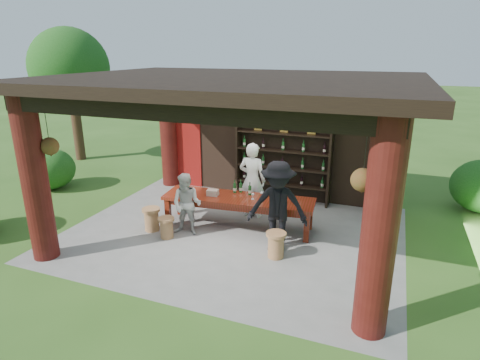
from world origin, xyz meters
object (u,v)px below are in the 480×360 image
(tasting_table, at_px, (238,202))
(napkin_basket, at_px, (213,193))
(wine_shelf, at_px, (283,160))
(guest_man, at_px, (278,207))
(host, at_px, (252,180))
(stool_near_right, at_px, (276,244))
(stool_near_left, at_px, (167,227))
(stool_far_left, at_px, (152,219))
(guest_woman, at_px, (187,204))

(tasting_table, relative_size, napkin_basket, 13.81)
(wine_shelf, distance_m, guest_man, 2.96)
(guest_man, bearing_deg, wine_shelf, 95.59)
(tasting_table, bearing_deg, host, 85.16)
(tasting_table, relative_size, host, 1.91)
(tasting_table, height_order, stool_near_right, tasting_table)
(stool_near_left, height_order, stool_near_right, stool_near_right)
(stool_near_left, bearing_deg, stool_near_right, 0.58)
(stool_near_right, bearing_deg, guest_man, 103.81)
(stool_near_left, height_order, stool_far_left, stool_far_left)
(tasting_table, xyz_separation_m, guest_man, (1.15, -0.74, 0.33))
(tasting_table, bearing_deg, stool_near_left, -139.39)
(host, bearing_deg, tasting_table, 87.82)
(wine_shelf, relative_size, guest_man, 1.37)
(tasting_table, bearing_deg, stool_far_left, -153.82)
(stool_near_left, distance_m, napkin_basket, 1.34)
(wine_shelf, relative_size, host, 1.39)
(stool_near_left, xyz_separation_m, host, (1.35, 1.88, 0.69))
(wine_shelf, height_order, tasting_table, wine_shelf)
(guest_woman, height_order, napkin_basket, guest_woman)
(tasting_table, height_order, guest_woman, guest_woman)
(guest_woman, bearing_deg, stool_far_left, -176.80)
(stool_near_left, bearing_deg, stool_far_left, 158.02)
(tasting_table, xyz_separation_m, guest_woman, (-0.95, -0.75, 0.08))
(stool_far_left, distance_m, host, 2.60)
(stool_far_left, relative_size, guest_man, 0.28)
(stool_far_left, relative_size, napkin_basket, 2.09)
(wine_shelf, distance_m, tasting_table, 2.24)
(stool_near_left, height_order, host, host)
(wine_shelf, relative_size, stool_far_left, 4.83)
(guest_man, bearing_deg, host, 117.67)
(stool_near_left, bearing_deg, host, 54.24)
(wine_shelf, bearing_deg, stool_far_left, -127.01)
(guest_woman, bearing_deg, stool_near_left, -139.82)
(host, height_order, guest_man, guest_man)
(tasting_table, bearing_deg, guest_woman, -141.80)
(stool_near_right, xyz_separation_m, stool_far_left, (-3.05, 0.19, 0.00))
(stool_near_right, height_order, stool_far_left, stool_far_left)
(guest_man, bearing_deg, stool_near_left, -179.37)
(stool_near_left, height_order, napkin_basket, napkin_basket)
(stool_near_right, height_order, guest_woman, guest_woman)
(guest_woman, relative_size, napkin_basket, 5.48)
(wine_shelf, height_order, guest_man, wine_shelf)
(wine_shelf, relative_size, stool_near_left, 5.50)
(wine_shelf, xyz_separation_m, host, (-0.40, -1.35, -0.22))
(stool_far_left, distance_m, guest_man, 3.04)
(stool_far_left, distance_m, napkin_basket, 1.54)
(napkin_basket, bearing_deg, stool_near_left, -124.07)
(stool_near_left, height_order, guest_woman, guest_woman)
(guest_man, xyz_separation_m, napkin_basket, (-1.76, 0.64, -0.14))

